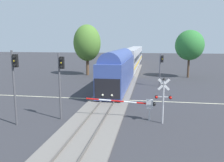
{
  "coord_description": "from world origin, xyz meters",
  "views": [
    {
      "loc": [
        4.38,
        -25.8,
        6.64
      ],
      "look_at": [
        0.0,
        1.02,
        2.0
      ],
      "focal_mm": 37.28,
      "sensor_mm": 36.0,
      "label": 1
    }
  ],
  "objects": [
    {
      "name": "crossing_signal_mast",
      "position": [
        5.53,
        -7.18,
        2.34
      ],
      "size": [
        1.36,
        0.44,
        3.83
      ],
      "color": "#B2B2B7",
      "rests_on": "ground"
    },
    {
      "name": "ground_plane",
      "position": [
        0.0,
        0.0,
        0.0
      ],
      "size": [
        220.0,
        220.0,
        0.0
      ],
      "primitive_type": "plane",
      "color": "#333338"
    },
    {
      "name": "crossing_gate_near",
      "position": [
        3.76,
        -6.57,
        1.42
      ],
      "size": [
        6.07,
        0.4,
        1.8
      ],
      "color": "#B7B7BC",
      "rests_on": "ground"
    },
    {
      "name": "oak_behind_train",
      "position": [
        -7.84,
        18.85,
        6.32
      ],
      "size": [
        5.32,
        5.32,
        9.88
      ],
      "color": "brown",
      "rests_on": "ground"
    },
    {
      "name": "traffic_signal_far_side",
      "position": [
        6.03,
        8.97,
        3.29
      ],
      "size": [
        0.53,
        0.38,
        4.91
      ],
      "color": "#4C4C51",
      "rests_on": "ground"
    },
    {
      "name": "railway_track",
      "position": [
        0.0,
        0.0,
        0.1
      ],
      "size": [
        4.4,
        80.0,
        0.32
      ],
      "color": "slate",
      "rests_on": "ground"
    },
    {
      "name": "traffic_signal_median",
      "position": [
        -2.95,
        -7.51,
        3.82
      ],
      "size": [
        0.53,
        0.38,
        5.7
      ],
      "color": "#4C4C51",
      "rests_on": "ground"
    },
    {
      "name": "traffic_signal_near_left",
      "position": [
        -5.99,
        -9.37,
        3.99
      ],
      "size": [
        0.53,
        0.38,
        5.97
      ],
      "color": "#4C4C51",
      "rests_on": "ground"
    },
    {
      "name": "road_centre_stripe",
      "position": [
        0.0,
        0.0,
        0.0
      ],
      "size": [
        44.0,
        0.2,
        0.01
      ],
      "color": "beige",
      "rests_on": "ground"
    },
    {
      "name": "oak_far_right",
      "position": [
        11.45,
        18.73,
        5.94
      ],
      "size": [
        5.18,
        5.18,
        8.7
      ],
      "color": "#4C3828",
      "rests_on": "ground"
    },
    {
      "name": "commuter_train",
      "position": [
        0.0,
        25.98,
        2.74
      ],
      "size": [
        3.04,
        60.26,
        5.16
      ],
      "color": "#384C93",
      "rests_on": "railway_track"
    }
  ]
}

